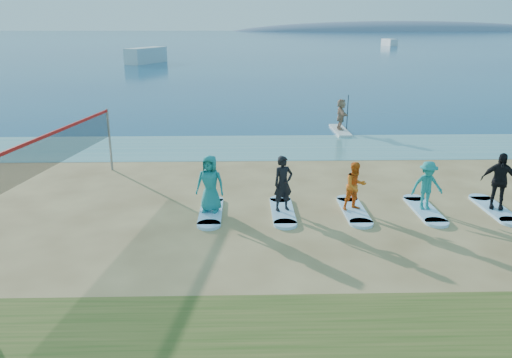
{
  "coord_description": "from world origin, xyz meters",
  "views": [
    {
      "loc": [
        -1.6,
        -12.7,
        5.77
      ],
      "look_at": [
        -1.22,
        2.0,
        1.1
      ],
      "focal_mm": 35.0,
      "sensor_mm": 36.0,
      "label": 1
    }
  ],
  "objects_px": {
    "volleyball_net": "(48,152)",
    "paddleboard": "(340,130)",
    "student_0": "(210,184)",
    "boat_offshore_a": "(147,63)",
    "surfboard_3": "(424,210)",
    "student_2": "(355,186)",
    "surfboard_2": "(354,211)",
    "student_3": "(427,185)",
    "surfboard_0": "(211,212)",
    "student_4": "(499,181)",
    "surfboard_1": "(283,211)",
    "paddleboarder": "(341,114)",
    "boat_offshore_b": "(389,46)",
    "surfboard_4": "(495,209)",
    "student_1": "(283,184)"
  },
  "relations": [
    {
      "from": "volleyball_net",
      "to": "paddleboard",
      "type": "height_order",
      "value": "volleyball_net"
    },
    {
      "from": "volleyball_net",
      "to": "student_0",
      "type": "bearing_deg",
      "value": -5.35
    },
    {
      "from": "boat_offshore_a",
      "to": "surfboard_3",
      "type": "height_order",
      "value": "boat_offshore_a"
    },
    {
      "from": "paddleboard",
      "to": "student_2",
      "type": "relative_size",
      "value": 1.95
    },
    {
      "from": "surfboard_2",
      "to": "student_3",
      "type": "distance_m",
      "value": 2.4
    },
    {
      "from": "surfboard_0",
      "to": "surfboard_3",
      "type": "bearing_deg",
      "value": 0.0
    },
    {
      "from": "student_0",
      "to": "student_4",
      "type": "bearing_deg",
      "value": 11.93
    },
    {
      "from": "surfboard_3",
      "to": "surfboard_1",
      "type": "bearing_deg",
      "value": 180.0
    },
    {
      "from": "paddleboard",
      "to": "surfboard_1",
      "type": "xyz_separation_m",
      "value": [
        -4.08,
        -12.0,
        -0.01
      ]
    },
    {
      "from": "surfboard_0",
      "to": "surfboard_1",
      "type": "bearing_deg",
      "value": 0.0
    },
    {
      "from": "paddleboarder",
      "to": "boat_offshore_b",
      "type": "xyz_separation_m",
      "value": [
        30.46,
        98.17,
        -0.95
      ]
    },
    {
      "from": "boat_offshore_a",
      "to": "student_2",
      "type": "relative_size",
      "value": 4.96
    },
    {
      "from": "paddleboarder",
      "to": "surfboard_4",
      "type": "distance_m",
      "value": 12.33
    },
    {
      "from": "surfboard_4",
      "to": "student_4",
      "type": "bearing_deg",
      "value": 0.0
    },
    {
      "from": "surfboard_4",
      "to": "boat_offshore_b",
      "type": "bearing_deg",
      "value": 75.85
    },
    {
      "from": "volleyball_net",
      "to": "student_0",
      "type": "height_order",
      "value": "volleyball_net"
    },
    {
      "from": "student_0",
      "to": "student_4",
      "type": "distance_m",
      "value": 9.03
    },
    {
      "from": "volleyball_net",
      "to": "student_4",
      "type": "distance_m",
      "value": 14.06
    },
    {
      "from": "student_3",
      "to": "surfboard_4",
      "type": "relative_size",
      "value": 0.71
    },
    {
      "from": "paddleboarder",
      "to": "paddleboard",
      "type": "bearing_deg",
      "value": 0.0
    },
    {
      "from": "student_0",
      "to": "student_1",
      "type": "bearing_deg",
      "value": 11.93
    },
    {
      "from": "surfboard_0",
      "to": "paddleboard",
      "type": "bearing_deg",
      "value": 62.18
    },
    {
      "from": "surfboard_2",
      "to": "student_4",
      "type": "xyz_separation_m",
      "value": [
        4.51,
        0.0,
        0.95
      ]
    },
    {
      "from": "surfboard_0",
      "to": "surfboard_2",
      "type": "xyz_separation_m",
      "value": [
        4.51,
        0.0,
        0.0
      ]
    },
    {
      "from": "surfboard_2",
      "to": "student_2",
      "type": "height_order",
      "value": "student_2"
    },
    {
      "from": "surfboard_1",
      "to": "surfboard_2",
      "type": "height_order",
      "value": "same"
    },
    {
      "from": "volleyball_net",
      "to": "surfboard_1",
      "type": "height_order",
      "value": "volleyball_net"
    },
    {
      "from": "boat_offshore_b",
      "to": "student_4",
      "type": "bearing_deg",
      "value": -110.79
    },
    {
      "from": "surfboard_0",
      "to": "surfboard_1",
      "type": "distance_m",
      "value": 2.26
    },
    {
      "from": "boat_offshore_a",
      "to": "surfboard_3",
      "type": "distance_m",
      "value": 61.88
    },
    {
      "from": "volleyball_net",
      "to": "surfboard_2",
      "type": "relative_size",
      "value": 4.08
    },
    {
      "from": "volleyball_net",
      "to": "surfboard_4",
      "type": "relative_size",
      "value": 4.08
    },
    {
      "from": "paddleboard",
      "to": "boat_offshore_b",
      "type": "distance_m",
      "value": 102.79
    },
    {
      "from": "surfboard_2",
      "to": "surfboard_4",
      "type": "bearing_deg",
      "value": 0.0
    },
    {
      "from": "student_2",
      "to": "volleyball_net",
      "type": "bearing_deg",
      "value": 156.65
    },
    {
      "from": "volleyball_net",
      "to": "surfboard_0",
      "type": "bearing_deg",
      "value": -5.35
    },
    {
      "from": "surfboard_3",
      "to": "student_4",
      "type": "distance_m",
      "value": 2.45
    },
    {
      "from": "volleyball_net",
      "to": "surfboard_3",
      "type": "xyz_separation_m",
      "value": [
        11.77,
        -0.47,
        -1.86
      ]
    },
    {
      "from": "surfboard_3",
      "to": "surfboard_2",
      "type": "bearing_deg",
      "value": 180.0
    },
    {
      "from": "student_0",
      "to": "surfboard_4",
      "type": "distance_m",
      "value": 9.08
    },
    {
      "from": "student_2",
      "to": "surfboard_4",
      "type": "distance_m",
      "value": 4.59
    },
    {
      "from": "paddleboard",
      "to": "surfboard_0",
      "type": "xyz_separation_m",
      "value": [
        -6.33,
        -12.0,
        -0.01
      ]
    },
    {
      "from": "surfboard_4",
      "to": "surfboard_1",
      "type": "bearing_deg",
      "value": 180.0
    },
    {
      "from": "boat_offshore_b",
      "to": "surfboard_1",
      "type": "xyz_separation_m",
      "value": [
        -34.54,
        -110.17,
        0.04
      ]
    },
    {
      "from": "boat_offshore_b",
      "to": "surfboard_1",
      "type": "relative_size",
      "value": 2.66
    },
    {
      "from": "student_1",
      "to": "surfboard_3",
      "type": "xyz_separation_m",
      "value": [
        4.51,
        0.0,
        -0.92
      ]
    },
    {
      "from": "surfboard_4",
      "to": "paddleboard",
      "type": "bearing_deg",
      "value": 102.66
    },
    {
      "from": "boat_offshore_a",
      "to": "student_4",
      "type": "height_order",
      "value": "student_4"
    },
    {
      "from": "volleyball_net",
      "to": "paddleboard",
      "type": "bearing_deg",
      "value": 45.51
    },
    {
      "from": "boat_offshore_b",
      "to": "surfboard_2",
      "type": "bearing_deg",
      "value": -112.98
    }
  ]
}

